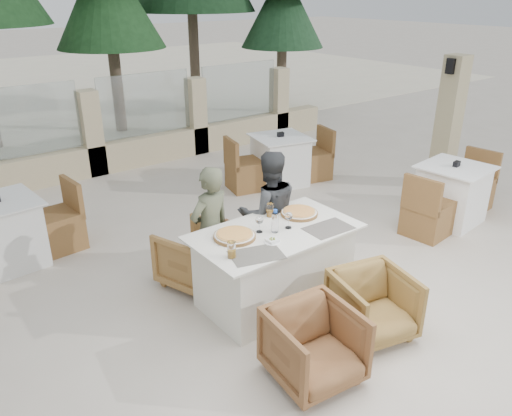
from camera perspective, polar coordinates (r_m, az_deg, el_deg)
ground at (r=5.06m, az=2.59°, el=-10.87°), size 80.00×80.00×0.00m
perimeter_wall_far at (r=8.66m, az=-18.36°, el=8.73°), size 10.00×0.34×1.60m
lantern_pillar at (r=8.28m, az=21.14°, el=9.12°), size 0.34×0.34×2.00m
pine_centre at (r=11.19m, az=-16.50°, el=20.98°), size 2.20×2.20×5.00m
pine_far_right at (r=12.69m, az=3.05°, el=20.94°), size 1.98×1.98×4.50m
dining_table at (r=4.92m, az=2.14°, el=-6.62°), size 1.60×0.90×0.77m
placemat_near_left at (r=4.32m, az=0.07°, el=-5.36°), size 0.52×0.42×0.00m
placemat_near_right at (r=4.83m, az=8.29°, el=-2.30°), size 0.46×0.32×0.00m
pizza_left at (r=4.60m, az=-2.47°, el=-3.14°), size 0.43×0.43×0.05m
pizza_right at (r=5.07m, az=4.96°, el=-0.52°), size 0.45×0.45×0.05m
water_bottle at (r=4.66m, az=2.20°, el=-1.49°), size 0.08×0.08×0.23m
wine_glass_centre at (r=4.67m, az=0.39°, el=-1.76°), size 0.09×0.09×0.18m
wine_glass_near at (r=4.76m, az=3.74°, el=-1.29°), size 0.08×0.08×0.18m
beer_glass_left at (r=4.25m, az=-2.81°, el=-4.79°), size 0.09×0.09×0.15m
beer_glass_right at (r=5.00m, az=1.61°, el=-0.24°), size 0.08×0.08×0.14m
olive_dish at (r=4.51m, az=1.87°, el=-3.71°), size 0.14×0.14×0.04m
armchair_far_left at (r=5.27m, az=-6.76°, el=-5.47°), size 0.87×0.88×0.63m
armchair_far_right at (r=5.51m, az=1.00°, el=-4.07°), size 0.68×0.70×0.61m
armchair_near_left at (r=4.08m, az=6.66°, el=-15.39°), size 0.73×0.75×0.61m
armchair_near_right at (r=4.63m, az=13.22°, el=-10.75°), size 0.78×0.79×0.60m
diner_left at (r=4.98m, az=-5.22°, el=-2.58°), size 0.54×0.40×1.34m
diner_right at (r=5.30m, az=1.48°, el=-0.61°), size 0.82×0.74×1.38m
bg_table_a at (r=6.20m, az=-26.96°, el=-2.67°), size 1.70×0.95×0.77m
bg_table_b at (r=7.94m, az=2.77°, el=5.48°), size 1.78×1.17×0.77m
bg_table_c at (r=7.09m, az=21.45°, el=1.51°), size 1.72×0.99×0.77m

